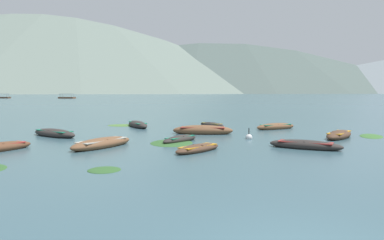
{
  "coord_description": "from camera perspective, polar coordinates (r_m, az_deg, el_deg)",
  "views": [
    {
      "loc": [
        -2.88,
        -5.82,
        3.0
      ],
      "look_at": [
        1.83,
        31.15,
        0.12
      ],
      "focal_mm": 33.33,
      "sensor_mm": 36.0,
      "label": 1
    }
  ],
  "objects": [
    {
      "name": "ground_plane",
      "position": [
        1505.83,
        -7.17,
        4.27
      ],
      "size": [
        6000.0,
        6000.0,
        0.0
      ],
      "primitive_type": "plane",
      "color": "#385660"
    },
    {
      "name": "mountain_2",
      "position": [
        1559.98,
        -18.25,
        12.19
      ],
      "size": [
        1838.75,
        1838.75,
        439.97
      ],
      "primitive_type": "cone",
      "color": "slate",
      "rests_on": "ground"
    },
    {
      "name": "mountain_3",
      "position": [
        1712.98,
        2.24,
        13.11
      ],
      "size": [
        1864.17,
        1864.17,
        523.95
      ],
      "primitive_type": "cone",
      "color": "#4C5B56",
      "rests_on": "ground"
    },
    {
      "name": "mountain_4",
      "position": [
        1889.05,
        23.93,
        10.9
      ],
      "size": [
        1864.73,
        1864.73,
        457.16
      ],
      "primitive_type": "cone",
      "color": "slate",
      "rests_on": "ground"
    },
    {
      "name": "rowboat_0",
      "position": [
        20.88,
        -28.37,
        -3.88
      ],
      "size": [
        2.87,
        3.35,
        0.56
      ],
      "color": "brown",
      "rests_on": "ground"
    },
    {
      "name": "rowboat_1",
      "position": [
        31.44,
        -8.69,
        -0.73
      ],
      "size": [
        2.35,
        4.68,
        0.66
      ],
      "color": "#2D2826",
      "rests_on": "ground"
    },
    {
      "name": "rowboat_2",
      "position": [
        25.54,
        22.47,
        -2.22
      ],
      "size": [
        3.63,
        3.7,
        0.61
      ],
      "color": "#4C3323",
      "rests_on": "ground"
    },
    {
      "name": "rowboat_3",
      "position": [
        25.94,
        1.73,
        -1.67
      ],
      "size": [
        4.58,
        2.3,
        0.79
      ],
      "color": "brown",
      "rests_on": "ground"
    },
    {
      "name": "rowboat_4",
      "position": [
        18.25,
        0.96,
        -4.58
      ],
      "size": [
        3.05,
        2.92,
        0.45
      ],
      "color": "#4C3323",
      "rests_on": "ground"
    },
    {
      "name": "rowboat_5",
      "position": [
        21.74,
        -1.92,
        -3.09
      ],
      "size": [
        2.75,
        3.04,
        0.49
      ],
      "color": "#2D2826",
      "rests_on": "ground"
    },
    {
      "name": "rowboat_6",
      "position": [
        20.26,
        -14.21,
        -3.65
      ],
      "size": [
        3.65,
        4.26,
        0.65
      ],
      "color": "brown",
      "rests_on": "ground"
    },
    {
      "name": "rowboat_7",
      "position": [
        20.08,
        17.68,
        -3.85
      ],
      "size": [
        3.77,
        3.13,
        0.58
      ],
      "color": "#2D2826",
      "rests_on": "ground"
    },
    {
      "name": "rowboat_8",
      "position": [
        30.1,
        13.24,
        -1.05
      ],
      "size": [
        3.98,
        2.39,
        0.62
      ],
      "color": "brown",
      "rests_on": "ground"
    },
    {
      "name": "rowboat_9",
      "position": [
        26.24,
        -21.17,
        -2.0
      ],
      "size": [
        4.04,
        3.97,
        0.64
      ],
      "color": "#2D2826",
      "rests_on": "ground"
    },
    {
      "name": "rowboat_10",
      "position": [
        31.73,
        3.19,
        -0.75
      ],
      "size": [
        2.24,
        3.17,
        0.45
      ],
      "color": "#2D2826",
      "rests_on": "ground"
    },
    {
      "name": "ferry_0",
      "position": [
        191.49,
        -19.38,
        3.4
      ],
      "size": [
        9.05,
        5.96,
        2.54
      ],
      "color": "brown",
      "rests_on": "ground"
    },
    {
      "name": "ferry_1",
      "position": [
        209.59,
        -28.13,
        3.2
      ],
      "size": [
        8.68,
        4.55,
        2.54
      ],
      "color": "#4C3323",
      "rests_on": "ground"
    },
    {
      "name": "mooring_buoy",
      "position": [
        23.37,
        9.09,
        -2.77
      ],
      "size": [
        0.44,
        0.44,
        0.84
      ],
      "color": "silver",
      "rests_on": "ground"
    },
    {
      "name": "weed_patch_3",
      "position": [
        14.32,
        -13.86,
        -7.79
      ],
      "size": [
        1.6,
        1.6,
        0.14
      ],
      "primitive_type": "ellipsoid",
      "rotation": [
        0.0,
        0.0,
        1.87
      ],
      "color": "#2D5628",
      "rests_on": "ground"
    },
    {
      "name": "weed_patch_4",
      "position": [
        27.36,
        26.75,
        -2.35
      ],
      "size": [
        2.79,
        3.3,
        0.14
      ],
      "primitive_type": "ellipsoid",
      "rotation": [
        0.0,
        0.0,
        1.02
      ],
      "color": "#38662D",
      "rests_on": "ground"
    },
    {
      "name": "weed_patch_5",
      "position": [
        21.27,
        -3.29,
        -3.69
      ],
      "size": [
        3.01,
        3.62,
        0.14
      ],
      "primitive_type": "ellipsoid",
      "rotation": [
        0.0,
        0.0,
        1.41
      ],
      "color": "#2D5628",
      "rests_on": "ground"
    },
    {
      "name": "weed_patch_6",
      "position": [
        33.07,
        -10.93,
        -0.86
      ],
      "size": [
        3.35,
        2.87,
        0.14
      ],
      "primitive_type": "ellipsoid",
      "rotation": [
        0.0,
        0.0,
        2.88
      ],
      "color": "#477033",
      "rests_on": "ground"
    }
  ]
}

